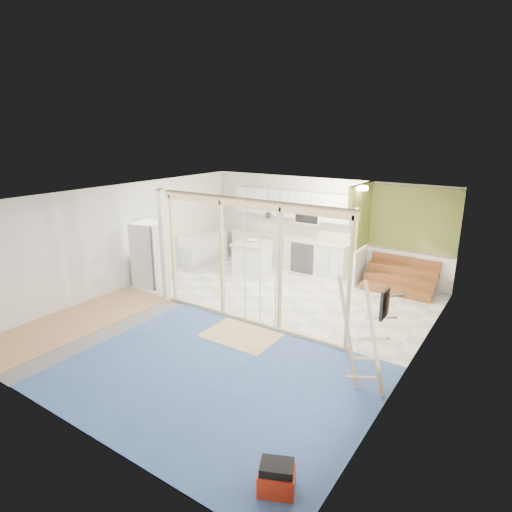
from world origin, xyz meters
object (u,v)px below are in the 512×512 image
Objects in this scene: ladder at (364,337)px; island at (252,259)px; fridge at (150,254)px; toolbox at (277,479)px.

island is at bearing 129.96° from ladder.
fridge reaches higher than island.
toolbox is (6.08, -3.85, -0.64)m from fridge.
fridge is 1.57× the size of island.
island is at bearing 101.93° from toolbox.
ladder is (0.09, 2.33, 0.74)m from toolbox.
toolbox is 0.27× the size of ladder.
fridge reaches higher than toolbox.
fridge is 3.35× the size of toolbox.
toolbox is at bearing -44.71° from fridge.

